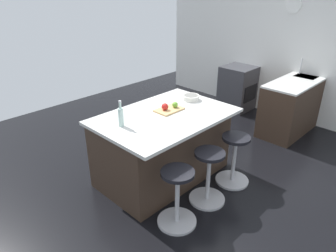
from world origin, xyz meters
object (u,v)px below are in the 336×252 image
object	(u,v)px
oven_range	(238,88)
kitchen_island	(163,145)
stool_near_camera	(177,199)
apple_red	(165,107)
cutting_board	(169,110)
stool_middle	(208,178)
water_bottle	(121,116)
apple_green	(175,105)
fruit_bowl	(191,97)
stool_by_window	(234,161)

from	to	relation	value
oven_range	kitchen_island	world-z (taller)	kitchen_island
stool_near_camera	apple_red	distance (m)	1.22
stool_near_camera	kitchen_island	bearing A→B (deg)	-125.34
kitchen_island	cutting_board	distance (m)	0.49
stool_middle	cutting_board	xyz separation A→B (m)	(-0.14, -0.78, 0.62)
apple_red	oven_range	bearing A→B (deg)	-167.18
stool_middle	cutting_board	world-z (taller)	cutting_board
oven_range	water_bottle	world-z (taller)	water_bottle
oven_range	apple_green	xyz separation A→B (m)	(2.57, 0.66, 0.54)
oven_range	stool_near_camera	bearing A→B (deg)	23.00
fruit_bowl	apple_red	bearing A→B (deg)	3.19
stool_near_camera	apple_green	bearing A→B (deg)	-135.31
stool_by_window	oven_range	bearing A→B (deg)	-147.84
stool_by_window	fruit_bowl	world-z (taller)	fruit_bowl
stool_by_window	stool_near_camera	world-z (taller)	same
oven_range	apple_red	bearing A→B (deg)	12.82
apple_red	stool_middle	bearing A→B (deg)	84.42
stool_by_window	apple_green	distance (m)	1.06
kitchen_island	apple_green	bearing A→B (deg)	179.57
oven_range	apple_red	world-z (taller)	apple_red
cutting_board	fruit_bowl	distance (m)	0.49
stool_near_camera	fruit_bowl	size ratio (longest dim) A/B	2.86
oven_range	water_bottle	bearing A→B (deg)	9.53
oven_range	apple_green	distance (m)	2.71
stool_near_camera	apple_red	bearing A→B (deg)	-127.84
fruit_bowl	cutting_board	bearing A→B (deg)	5.46
cutting_board	stool_by_window	bearing A→B (deg)	117.33
apple_green	apple_red	xyz separation A→B (m)	(0.15, -0.04, 0.01)
kitchen_island	stool_middle	size ratio (longest dim) A/B	2.56
stool_by_window	water_bottle	bearing A→B (deg)	-37.06
cutting_board	water_bottle	world-z (taller)	water_bottle
kitchen_island	stool_near_camera	bearing A→B (deg)	54.66
oven_range	stool_near_camera	distance (m)	3.64
apple_red	kitchen_island	bearing A→B (deg)	23.34
stool_middle	water_bottle	distance (m)	1.26
kitchen_island	water_bottle	size ratio (longest dim) A/B	5.55
apple_green	fruit_bowl	bearing A→B (deg)	-170.54
oven_range	fruit_bowl	xyz separation A→B (m)	(2.18, 0.59, 0.52)
apple_red	apple_green	bearing A→B (deg)	166.79
apple_red	cutting_board	bearing A→B (deg)	164.99
cutting_board	stool_middle	bearing A→B (deg)	80.01
oven_range	fruit_bowl	size ratio (longest dim) A/B	3.72
water_bottle	fruit_bowl	distance (m)	1.21
stool_by_window	apple_red	xyz separation A→B (m)	(0.47, -0.80, 0.67)
water_bottle	stool_by_window	bearing A→B (deg)	142.94
oven_range	fruit_bowl	bearing A→B (deg)	15.15
kitchen_island	fruit_bowl	world-z (taller)	fruit_bowl
stool_near_camera	cutting_board	size ratio (longest dim) A/B	1.88
kitchen_island	water_bottle	world-z (taller)	water_bottle
stool_by_window	stool_near_camera	size ratio (longest dim) A/B	1.00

